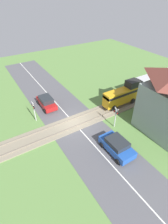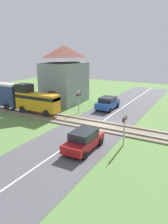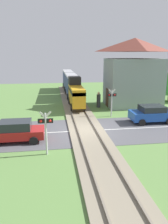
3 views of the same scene
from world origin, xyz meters
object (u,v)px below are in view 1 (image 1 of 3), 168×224
at_px(crossing_signal_east_approach, 116,115).
at_px(train, 155,82).
at_px(car_far_side, 117,146).
at_px(crossing_signal_west_approach, 34,109).
at_px(car_near_crossing, 46,102).
at_px(pedestrian_by_station, 136,109).

bearing_deg(crossing_signal_east_approach, train, 106.38).
relative_size(car_far_side, crossing_signal_west_approach, 1.39).
relative_size(car_near_crossing, pedestrian_by_station, 2.17).
distance_m(crossing_signal_west_approach, pedestrian_by_station, 12.82).
height_order(car_near_crossing, pedestrian_by_station, pedestrian_by_station).
relative_size(crossing_signal_west_approach, pedestrian_by_station, 1.53).
distance_m(train, pedestrian_by_station, 7.05).
distance_m(crossing_signal_west_approach, crossing_signal_east_approach, 9.72).
xyz_separation_m(crossing_signal_west_approach, crossing_signal_east_approach, (6.09, 7.58, 0.00)).
height_order(train, crossing_signal_west_approach, train).
bearing_deg(crossing_signal_west_approach, car_near_crossing, 132.69).
height_order(crossing_signal_east_approach, pedestrian_by_station, crossing_signal_east_approach).
bearing_deg(car_near_crossing, crossing_signal_east_approach, 32.33).
relative_size(car_near_crossing, car_far_side, 1.02).
relative_size(crossing_signal_east_approach, pedestrian_by_station, 1.53).
bearing_deg(crossing_signal_east_approach, pedestrian_by_station, 96.69).
bearing_deg(train, crossing_signal_west_approach, -99.64).
bearing_deg(train, car_far_side, -64.27).
bearing_deg(crossing_signal_east_approach, car_near_crossing, -147.67).
bearing_deg(crossing_signal_west_approach, train, 80.36).
relative_size(train, car_near_crossing, 4.81).
distance_m(car_far_side, pedestrian_by_station, 7.18).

